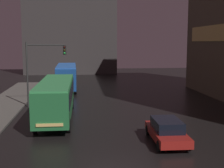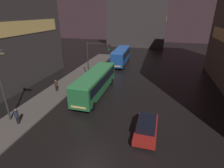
{
  "view_description": "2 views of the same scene",
  "coord_description": "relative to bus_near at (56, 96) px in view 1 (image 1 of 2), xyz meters",
  "views": [
    {
      "loc": [
        -1.45,
        -14.4,
        6.25
      ],
      "look_at": [
        1.33,
        13.19,
        2.53
      ],
      "focal_mm": 50.0,
      "sensor_mm": 36.0,
      "label": 1
    },
    {
      "loc": [
        4.26,
        -9.46,
        10.49
      ],
      "look_at": [
        -1.08,
        10.56,
        1.92
      ],
      "focal_mm": 28.0,
      "sensor_mm": 36.0,
      "label": 2
    }
  ],
  "objects": [
    {
      "name": "car_taxi",
      "position": [
        7.36,
        -6.69,
        -1.2
      ],
      "size": [
        2.0,
        4.75,
        1.45
      ],
      "rotation": [
        0.0,
        0.0,
        3.12
      ],
      "color": "maroon",
      "rests_on": "ground"
    },
    {
      "name": "bus_far",
      "position": [
        0.18,
        15.43,
        0.1
      ],
      "size": [
        2.67,
        9.49,
        3.32
      ],
      "rotation": [
        0.0,
        0.0,
        3.16
      ],
      "color": "#194793",
      "rests_on": "ground"
    },
    {
      "name": "traffic_light_main",
      "position": [
        -1.78,
        5.13,
        2.36
      ],
      "size": [
        3.82,
        0.35,
        6.3
      ],
      "color": "#2D2D2D",
      "rests_on": "ground"
    },
    {
      "name": "building_far_backdrop",
      "position": [
        0.12,
        41.16,
        11.31
      ],
      "size": [
        18.07,
        12.0,
        26.53
      ],
      "color": "#383333",
      "rests_on": "ground"
    },
    {
      "name": "bus_near",
      "position": [
        0.0,
        0.0,
        0.0
      ],
      "size": [
        2.62,
        10.79,
        3.16
      ],
      "rotation": [
        0.0,
        0.0,
        3.14
      ],
      "color": "#236B38",
      "rests_on": "ground"
    }
  ]
}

